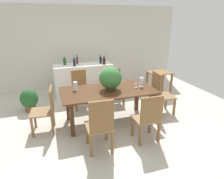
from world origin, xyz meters
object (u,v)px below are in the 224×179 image
at_px(chair_far_right, 114,84).
at_px(wine_bottle_clear, 65,61).
at_px(chair_foot_end, 160,92).
at_px(kitchen_counter, 84,80).
at_px(wine_glass, 136,83).
at_px(crystal_vase_center_near, 141,82).
at_px(side_table, 159,78).
at_px(wine_bottle_tall, 74,62).
at_px(wine_bottle_green, 77,60).
at_px(dining_table, 108,94).
at_px(crystal_vase_left, 75,85).
at_px(chair_near_left, 100,124).
at_px(wine_bottle_amber, 104,61).
at_px(chair_head_end, 47,108).
at_px(wine_bottle_dark, 101,60).
at_px(potted_plant_floor, 29,100).
at_px(chair_far_left, 80,87).
at_px(flower_centerpiece, 110,78).
at_px(chair_near_right, 149,117).

xyz_separation_m(chair_far_right, wine_bottle_clear, (-1.18, 0.84, 0.53)).
height_order(chair_foot_end, kitchen_counter, chair_foot_end).
distance_m(chair_far_right, wine_glass, 1.11).
relative_size(crystal_vase_center_near, side_table, 0.30).
distance_m(wine_bottle_tall, wine_bottle_green, 0.30).
bearing_deg(wine_bottle_tall, dining_table, -73.41).
xyz_separation_m(crystal_vase_left, side_table, (2.56, 0.86, -0.31)).
relative_size(dining_table, wine_bottle_tall, 8.08).
height_order(chair_near_left, wine_bottle_amber, wine_bottle_amber).
bearing_deg(chair_head_end, crystal_vase_center_near, 93.86).
distance_m(crystal_vase_left, kitchen_counter, 1.65).
distance_m(wine_bottle_dark, potted_plant_floor, 2.23).
height_order(wine_glass, wine_bottle_dark, wine_bottle_dark).
height_order(chair_far_left, wine_bottle_dark, wine_bottle_dark).
bearing_deg(wine_bottle_clear, crystal_vase_left, -88.31).
height_order(wine_glass, kitchen_counter, kitchen_counter).
distance_m(chair_far_right, chair_near_left, 2.21).
distance_m(kitchen_counter, wine_bottle_green, 0.62).
height_order(chair_foot_end, wine_bottle_amber, wine_bottle_amber).
height_order(crystal_vase_center_near, kitchen_counter, crystal_vase_center_near).
relative_size(chair_far_left, side_table, 1.33).
bearing_deg(chair_far_left, wine_bottle_tall, 89.34).
distance_m(chair_foot_end, crystal_vase_center_near, 0.61).
bearing_deg(flower_centerpiece, chair_near_left, -116.32).
bearing_deg(wine_bottle_amber, dining_table, -102.86).
bearing_deg(crystal_vase_center_near, flower_centerpiece, 175.76).
bearing_deg(chair_far_left, dining_table, -68.16).
relative_size(chair_foot_end, wine_bottle_tall, 4.09).
bearing_deg(kitchen_counter, chair_near_right, -75.96).
height_order(dining_table, crystal_vase_left, crystal_vase_left).
xyz_separation_m(wine_bottle_amber, side_table, (1.52, -0.54, -0.49)).
distance_m(chair_foot_end, wine_bottle_clear, 2.76).
bearing_deg(potted_plant_floor, wine_bottle_amber, 13.01).
xyz_separation_m(wine_bottle_tall, wine_bottle_dark, (0.78, 0.12, -0.01)).
bearing_deg(potted_plant_floor, chair_far_left, -5.60).
bearing_deg(chair_near_left, chair_near_right, -177.44).
height_order(chair_far_right, chair_near_right, chair_near_right).
bearing_deg(side_table, chair_near_right, -124.91).
relative_size(chair_far_right, wine_bottle_amber, 3.73).
bearing_deg(flower_centerpiece, chair_far_left, 117.12).
height_order(chair_near_left, wine_bottle_clear, wine_bottle_clear).
distance_m(chair_foot_end, flower_centerpiece, 1.31).
xyz_separation_m(flower_centerpiece, wine_bottle_clear, (-0.77, 1.83, 0.05)).
distance_m(chair_foot_end, chair_near_right, 1.30).
height_order(wine_bottle_dark, wine_bottle_clear, wine_bottle_clear).
bearing_deg(dining_table, crystal_vase_center_near, -3.46).
bearing_deg(wine_bottle_amber, wine_glass, -80.99).
xyz_separation_m(kitchen_counter, side_table, (2.12, -0.68, 0.07)).
xyz_separation_m(chair_far_right, chair_head_end, (-1.75, -1.01, -0.00)).
relative_size(chair_far_left, wine_bottle_green, 3.61).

